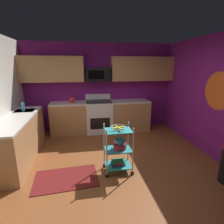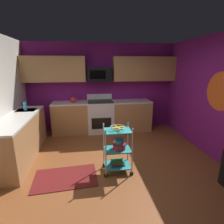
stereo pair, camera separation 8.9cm
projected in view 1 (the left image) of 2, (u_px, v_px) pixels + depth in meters
The scene contains 15 objects.
floor at pixel (113, 170), 3.47m from camera, with size 4.40×4.80×0.04m, color brown.
wall_back at pixel (100, 87), 5.45m from camera, with size 4.52×0.06×2.60m, color #751970.
wall_flower_decal at pixel (218, 91), 3.61m from camera, with size 0.78×0.78×0.00m, color #E5591E.
counter_run at pixel (73, 124), 4.67m from camera, with size 3.65×2.71×0.92m.
oven_range at pixel (99, 116), 5.34m from camera, with size 0.76×0.65×1.10m.
upper_cabinets at pixel (100, 69), 5.12m from camera, with size 4.40×0.33×0.70m.
microwave at pixel (98, 74), 5.12m from camera, with size 0.70×0.39×0.40m.
rolling_cart at pixel (118, 149), 3.29m from camera, with size 0.54×0.37×0.91m.
fruit_bowl at pixel (118, 128), 3.18m from camera, with size 0.27×0.27×0.07m.
mixing_bowl_large at pixel (120, 146), 3.28m from camera, with size 0.25×0.25×0.11m.
mixing_bowl_small at pixel (120, 141), 3.24m from camera, with size 0.18×0.18×0.08m.
book_stack at pixel (118, 163), 3.36m from camera, with size 0.27×0.18×0.10m.
kettle at pixel (72, 100), 5.07m from camera, with size 0.21×0.18×0.26m.
dish_soap_bottle at pixel (23, 107), 4.14m from camera, with size 0.06×0.06×0.20m, color #2D8CBF.
floor_rug at pixel (66, 178), 3.17m from camera, with size 1.10×0.70×0.01m, color maroon.
Camera 1 is at (-0.54, -3.02, 1.96)m, focal length 28.51 mm.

